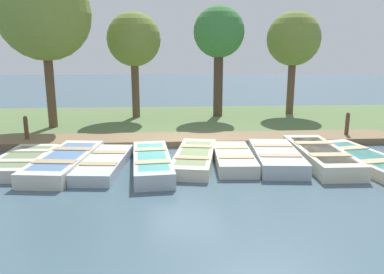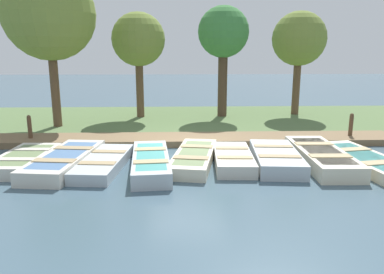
{
  "view_description": "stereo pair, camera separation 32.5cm",
  "coord_description": "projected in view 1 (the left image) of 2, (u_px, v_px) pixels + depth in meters",
  "views": [
    {
      "loc": [
        11.6,
        -0.56,
        3.17
      ],
      "look_at": [
        0.77,
        0.15,
        0.65
      ],
      "focal_mm": 35.0,
      "sensor_mm": 36.0,
      "label": 1
    },
    {
      "loc": [
        11.61,
        -0.23,
        3.17
      ],
      "look_at": [
        0.77,
        0.15,
        0.65
      ],
      "focal_mm": 35.0,
      "sensor_mm": 36.0,
      "label": 2
    }
  ],
  "objects": [
    {
      "name": "rowboat_8",
      "position": [
        364.0,
        159.0,
        10.58
      ],
      "size": [
        3.7,
        1.79,
        0.33
      ],
      "rotation": [
        0.0,
        0.0,
        0.16
      ],
      "color": "beige",
      "rests_on": "ground_plane"
    },
    {
      "name": "park_tree_right",
      "position": [
        294.0,
        40.0,
        17.7
      ],
      "size": [
        2.53,
        2.53,
        4.98
      ],
      "color": "brown",
      "rests_on": "ground_plane"
    },
    {
      "name": "park_tree_far_left",
      "position": [
        44.0,
        14.0,
        14.25
      ],
      "size": [
        3.56,
        3.56,
        6.32
      ],
      "color": "brown",
      "rests_on": "ground_plane"
    },
    {
      "name": "rowboat_6",
      "position": [
        276.0,
        157.0,
        10.64
      ],
      "size": [
        2.96,
        1.46,
        0.42
      ],
      "rotation": [
        0.0,
        0.0,
        -0.09
      ],
      "color": "#B2BCC1",
      "rests_on": "ground_plane"
    },
    {
      "name": "rowboat_1",
      "position": [
        65.0,
        161.0,
        10.24
      ],
      "size": [
        3.51,
        1.58,
        0.4
      ],
      "rotation": [
        0.0,
        0.0,
        -0.12
      ],
      "color": "beige",
      "rests_on": "ground_plane"
    },
    {
      "name": "ground_plane",
      "position": [
        186.0,
        151.0,
        12.02
      ],
      "size": [
        80.0,
        80.0,
        0.0
      ],
      "primitive_type": "plane",
      "color": "#425B6B"
    },
    {
      "name": "mooring_post_near",
      "position": [
        26.0,
        131.0,
        12.67
      ],
      "size": [
        0.14,
        0.14,
        1.02
      ],
      "color": "brown",
      "rests_on": "ground_plane"
    },
    {
      "name": "rowboat_4",
      "position": [
        195.0,
        157.0,
        10.72
      ],
      "size": [
        3.37,
        1.58,
        0.36
      ],
      "rotation": [
        0.0,
        0.0,
        -0.18
      ],
      "color": "beige",
      "rests_on": "ground_plane"
    },
    {
      "name": "rowboat_2",
      "position": [
        104.0,
        163.0,
        10.23
      ],
      "size": [
        3.08,
        1.3,
        0.33
      ],
      "rotation": [
        0.0,
        0.0,
        -0.09
      ],
      "color": "#B2BCC1",
      "rests_on": "ground_plane"
    },
    {
      "name": "mooring_post_far",
      "position": [
        347.0,
        126.0,
        13.38
      ],
      "size": [
        0.14,
        0.14,
        1.02
      ],
      "color": "brown",
      "rests_on": "ground_plane"
    },
    {
      "name": "rowboat_3",
      "position": [
        152.0,
        162.0,
        10.14
      ],
      "size": [
        3.38,
        1.25,
        0.42
      ],
      "rotation": [
        0.0,
        0.0,
        0.09
      ],
      "color": "#B2BCC1",
      "rests_on": "ground_plane"
    },
    {
      "name": "park_tree_center",
      "position": [
        219.0,
        34.0,
        17.0
      ],
      "size": [
        2.32,
        2.32,
        5.15
      ],
      "color": "#4C3828",
      "rests_on": "ground_plane"
    },
    {
      "name": "rowboat_0",
      "position": [
        23.0,
        161.0,
        10.35
      ],
      "size": [
        2.73,
        1.35,
        0.36
      ],
      "rotation": [
        0.0,
        0.0,
        -0.05
      ],
      "color": "beige",
      "rests_on": "ground_plane"
    },
    {
      "name": "shore_bank",
      "position": [
        180.0,
        121.0,
        16.87
      ],
      "size": [
        8.0,
        24.0,
        0.12
      ],
      "color": "#567042",
      "rests_on": "ground_plane"
    },
    {
      "name": "dock_walkway",
      "position": [
        184.0,
        139.0,
        13.15
      ],
      "size": [
        1.5,
        14.85,
        0.22
      ],
      "color": "brown",
      "rests_on": "ground_plane"
    },
    {
      "name": "rowboat_5",
      "position": [
        234.0,
        158.0,
        10.62
      ],
      "size": [
        2.68,
        1.17,
        0.37
      ],
      "rotation": [
        0.0,
        0.0,
        -0.05
      ],
      "color": "beige",
      "rests_on": "ground_plane"
    },
    {
      "name": "rowboat_7",
      "position": [
        320.0,
        155.0,
        10.78
      ],
      "size": [
        3.56,
        1.27,
        0.44
      ],
      "rotation": [
        0.0,
        0.0,
        -0.02
      ],
      "color": "beige",
      "rests_on": "ground_plane"
    },
    {
      "name": "park_tree_left",
      "position": [
        134.0,
        40.0,
        16.73
      ],
      "size": [
        2.4,
        2.4,
        4.86
      ],
      "color": "brown",
      "rests_on": "ground_plane"
    }
  ]
}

